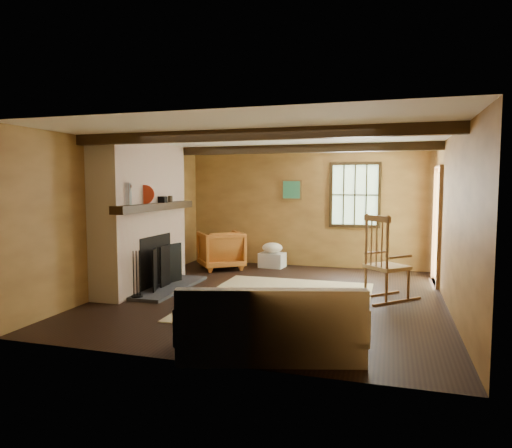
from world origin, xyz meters
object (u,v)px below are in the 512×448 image
(laundry_basket, at_px, (272,260))
(armchair, at_px, (221,250))
(fireplace, at_px, (143,221))
(sofa, at_px, (271,329))
(rocking_chair, at_px, (385,264))

(laundry_basket, distance_m, armchair, 1.09)
(fireplace, relative_size, sofa, 1.21)
(fireplace, height_order, laundry_basket, fireplace)
(sofa, bearing_deg, armchair, 101.68)
(fireplace, bearing_deg, sofa, -39.87)
(armchair, bearing_deg, laundry_basket, 168.58)
(rocking_chair, xyz_separation_m, armchair, (-3.23, 1.65, -0.15))
(sofa, xyz_separation_m, armchair, (-2.17, 4.27, 0.12))
(sofa, distance_m, laundry_basket, 4.88)
(rocking_chair, bearing_deg, armchair, 18.39)
(rocking_chair, bearing_deg, sofa, 113.53)
(rocking_chair, height_order, laundry_basket, rocking_chair)
(fireplace, relative_size, laundry_basket, 4.80)
(fireplace, relative_size, rocking_chair, 1.88)
(fireplace, height_order, rocking_chair, fireplace)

